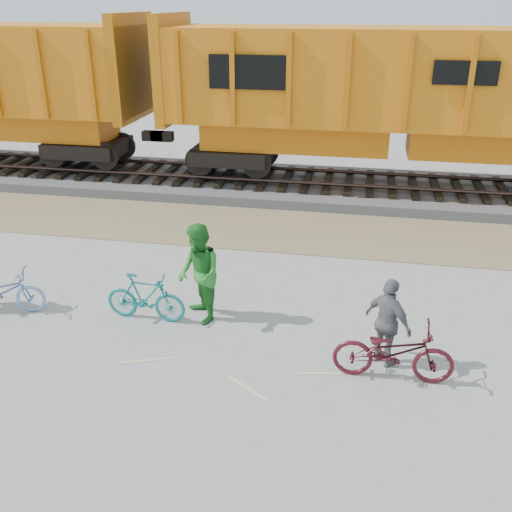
% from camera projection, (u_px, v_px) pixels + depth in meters
% --- Properties ---
extents(ground, '(120.00, 120.00, 0.00)m').
position_uv_depth(ground, '(216.00, 341.00, 10.10)').
color(ground, '#9E9E99').
rests_on(ground, ground).
extents(gravel_strip, '(120.00, 3.00, 0.02)m').
position_uv_depth(gravel_strip, '(268.00, 229.00, 15.02)').
color(gravel_strip, '#8B7E56').
rests_on(gravel_strip, ground).
extents(ballast_bed, '(120.00, 4.00, 0.30)m').
position_uv_depth(ballast_bed, '(286.00, 185.00, 18.10)').
color(ballast_bed, slate).
rests_on(ballast_bed, ground).
extents(track, '(120.00, 2.60, 0.24)m').
position_uv_depth(track, '(287.00, 175.00, 17.97)').
color(track, black).
rests_on(track, ballast_bed).
extents(hopper_car_center, '(14.00, 3.13, 4.65)m').
position_uv_depth(hopper_car_center, '(403.00, 96.00, 16.36)').
color(hopper_car_center, black).
rests_on(hopper_car_center, track).
extents(bicycle_blue, '(1.75, 0.93, 0.87)m').
position_uv_depth(bicycle_blue, '(1.00, 292.00, 10.88)').
color(bicycle_blue, '#719ED3').
rests_on(bicycle_blue, ground).
extents(bicycle_teal, '(1.57, 0.50, 0.93)m').
position_uv_depth(bicycle_teal, '(145.00, 297.00, 10.61)').
color(bicycle_teal, '#137573').
rests_on(bicycle_teal, ground).
extents(bicycle_maroon, '(1.88, 0.68, 0.99)m').
position_uv_depth(bicycle_maroon, '(393.00, 352.00, 8.92)').
color(bicycle_maroon, '#471219').
rests_on(bicycle_maroon, ground).
extents(person_man, '(1.11, 1.16, 1.89)m').
position_uv_depth(person_man, '(199.00, 274.00, 10.42)').
color(person_man, '#267D29').
rests_on(person_man, ground).
extents(person_woman, '(0.93, 0.89, 1.55)m').
position_uv_depth(person_woman, '(388.00, 323.00, 9.18)').
color(person_woman, slate).
rests_on(person_woman, ground).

